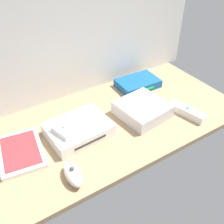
% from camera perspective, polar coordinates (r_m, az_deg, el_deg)
% --- Properties ---
extents(ground_plane, '(1.00, 0.48, 0.02)m').
position_cam_1_polar(ground_plane, '(0.98, 0.00, -2.31)').
color(ground_plane, '#9E7F5B').
rests_on(ground_plane, ground).
extents(back_wall, '(1.10, 0.01, 0.64)m').
position_cam_1_polar(back_wall, '(1.01, -7.95, 20.09)').
color(back_wall, silver).
rests_on(back_wall, ground).
extents(game_console, '(0.22, 0.17, 0.04)m').
position_cam_1_polar(game_console, '(0.91, -7.47, -3.62)').
color(game_console, white).
rests_on(game_console, ground_plane).
extents(mini_computer, '(0.19, 0.19, 0.05)m').
position_cam_1_polar(mini_computer, '(0.99, 6.66, 0.62)').
color(mini_computer, silver).
rests_on(mini_computer, ground_plane).
extents(game_case, '(0.16, 0.21, 0.02)m').
position_cam_1_polar(game_case, '(0.90, -19.38, -8.20)').
color(game_case, white).
rests_on(game_case, ground_plane).
extents(network_router, '(0.19, 0.13, 0.03)m').
position_cam_1_polar(network_router, '(1.17, 5.66, 6.31)').
color(network_router, '#145193').
rests_on(network_router, ground_plane).
extents(remote_wand, '(0.07, 0.15, 0.03)m').
position_cam_1_polar(remote_wand, '(1.03, 16.08, 0.08)').
color(remote_wand, white).
rests_on(remote_wand, ground_plane).
extents(remote_nunchuk, '(0.05, 0.10, 0.05)m').
position_cam_1_polar(remote_nunchuk, '(0.78, -8.59, -13.28)').
color(remote_nunchuk, white).
rests_on(remote_nunchuk, ground_plane).
extents(remote_classic_pad, '(0.16, 0.12, 0.02)m').
position_cam_1_polar(remote_classic_pad, '(0.89, -8.26, -2.39)').
color(remote_classic_pad, white).
rests_on(remote_classic_pad, game_console).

